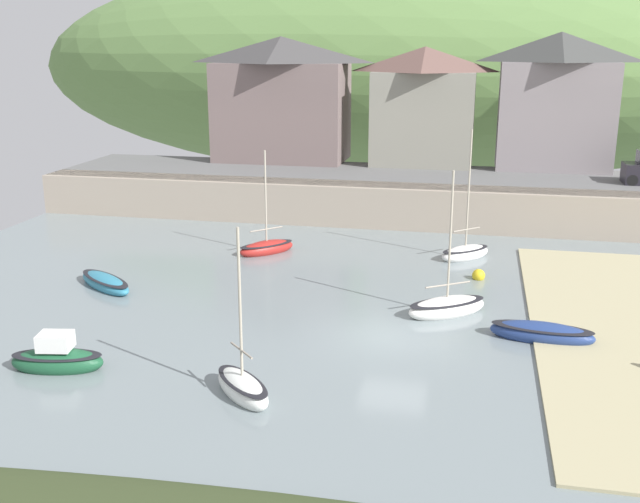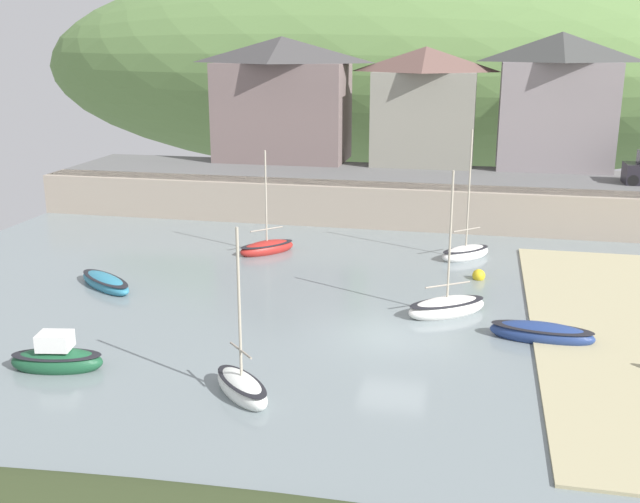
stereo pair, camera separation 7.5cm
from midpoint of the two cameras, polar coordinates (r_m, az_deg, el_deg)
The scene contains 14 objects.
ground at distance 19.41m, azimuth 6.55°, elevation -16.73°, with size 48.00×41.00×0.61m.
quay_seawall at distance 44.44m, azimuth 8.25°, elevation 3.68°, with size 48.00×9.40×2.40m.
hillside_backdrop at distance 81.47m, azimuth 6.94°, elevation 13.83°, with size 80.00×44.00×22.58m.
waterfront_building_left at distance 53.01m, azimuth -2.98°, elevation 11.58°, with size 9.22×5.46×8.42m.
waterfront_building_centre at distance 51.40m, azimuth 7.85°, elevation 10.98°, with size 7.01×4.64×7.77m.
waterfront_building_right at distance 51.44m, azimuth 17.53°, elevation 10.93°, with size 7.49×4.36×8.69m.
sailboat_white_hull at distance 30.33m, azimuth 9.58°, elevation -4.17°, with size 3.52×2.98×6.02m.
sailboat_far_left at distance 26.56m, azimuth -19.48°, elevation -7.74°, with size 3.24×1.70×1.50m.
dinghy_open_wooden at distance 38.20m, azimuth 10.96°, elevation -0.05°, with size 2.84×2.76×6.64m.
sailboat_nearest_shore at distance 28.60m, azimuth 16.48°, elevation -5.98°, with size 3.85×1.65×0.87m.
sailboat_blue_trim at distance 34.45m, azimuth -16.11°, elevation -2.28°, with size 3.70×3.08×0.75m.
rowboat_small_beached at distance 38.58m, azimuth -4.15°, elevation 0.32°, with size 2.95×3.03×5.48m.
sailboat_tall_mast at distance 23.45m, azimuth -6.02°, elevation -10.21°, with size 2.69×2.73×5.57m.
mooring_buoy at distance 35.04m, azimuth 11.93°, elevation -1.79°, with size 0.59×0.59×0.59m.
Camera 1 is at (2.66, -25.90, 10.57)m, focal length 41.99 mm.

